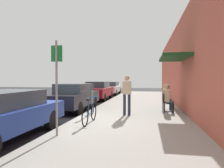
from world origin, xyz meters
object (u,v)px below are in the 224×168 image
bicycle_0 (90,113)px  cafe_chair_1 (165,100)px  parked_car_0 (1,115)px  seated_patron_0 (168,98)px  parked_car_2 (98,90)px  parked_car_3 (110,88)px  seated_patron_1 (166,96)px  cafe_chair_0 (167,102)px  street_sign (57,80)px  parking_meter (92,97)px  parked_car_1 (73,96)px  pedestrian_standing (127,92)px

bicycle_0 → cafe_chair_1: bicycle_0 is taller
parked_car_0 → seated_patron_0: seated_patron_0 is taller
cafe_chair_1 → parked_car_2: bearing=133.3°
parked_car_0 → parked_car_3: bearing=90.0°
parked_car_0 → seated_patron_1: 7.49m
parked_car_3 → cafe_chair_0: size_ratio=5.06×
cafe_chair_0 → parked_car_2: bearing=128.4°
street_sign → parking_meter: bearing=89.2°
parked_car_1 → bicycle_0: 3.98m
parked_car_1 → street_sign: size_ratio=1.69×
parked_car_1 → cafe_chair_1: parked_car_1 is taller
parked_car_2 → seated_patron_1: 7.07m
parked_car_2 → pedestrian_standing: pedestrian_standing is taller
parked_car_1 → seated_patron_1: size_ratio=3.41×
street_sign → seated_patron_1: (3.38, 5.39, -0.82)m
cafe_chair_0 → seated_patron_1: (0.06, 0.95, 0.19)m
cafe_chair_0 → seated_patron_1: 0.97m
street_sign → parked_car_3: bearing=95.4°
parked_car_0 → parked_car_3: 16.24m
bicycle_0 → seated_patron_1: seated_patron_1 is taller
parked_car_0 → pedestrian_standing: bearing=50.3°
parked_car_0 → parking_meter: (1.55, 3.69, 0.19)m
seated_patron_0 → cafe_chair_1: (-0.06, 0.96, -0.19)m
parked_car_3 → seated_patron_1: (4.88, -10.56, 0.11)m
pedestrian_standing → cafe_chair_1: bearing=48.6°
seated_patron_0 → pedestrian_standing: size_ratio=0.76×
parked_car_1 → street_sign: street_sign is taller
bicycle_0 → parked_car_3: bearing=97.8°
street_sign → cafe_chair_1: (3.32, 5.39, -1.02)m
parking_meter → pedestrian_standing: pedestrian_standing is taller
parked_car_3 → cafe_chair_1: (4.82, -10.56, -0.09)m
parked_car_1 → parking_meter: 2.31m
parked_car_2 → parked_car_3: (0.00, 5.44, -0.04)m
parked_car_3 → cafe_chair_0: 12.49m
parked_car_1 → parked_car_2: size_ratio=1.00×
seated_patron_1 → pedestrian_standing: 2.70m
parked_car_1 → parked_car_3: bearing=90.0°
cafe_chair_1 → pedestrian_standing: 2.69m
parked_car_1 → seated_patron_0: bearing=-7.9°
parking_meter → seated_patron_1: parking_meter is taller
seated_patron_0 → parking_meter: bearing=-162.9°
parked_car_2 → parked_car_0: bearing=-90.0°
parked_car_0 → bicycle_0: parked_car_0 is taller
parked_car_3 → pedestrian_standing: 12.93m
cafe_chair_1 → pedestrian_standing: pedestrian_standing is taller
bicycle_0 → cafe_chair_1: 4.72m
parked_car_0 → seated_patron_1: bearing=49.3°
parking_meter → seated_patron_1: size_ratio=1.02×
parked_car_1 → pedestrian_standing: (3.07, -1.70, 0.39)m
bicycle_0 → cafe_chair_1: bearing=52.5°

